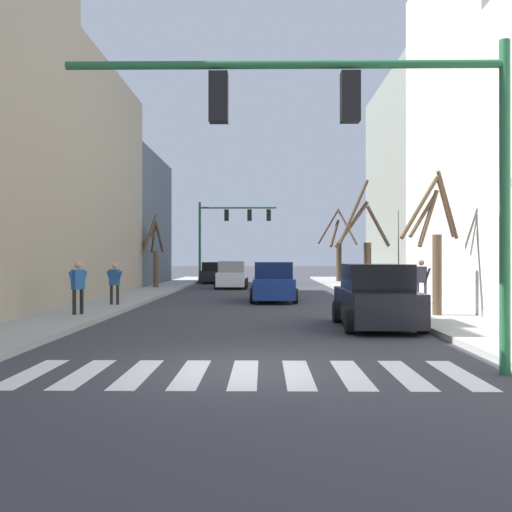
% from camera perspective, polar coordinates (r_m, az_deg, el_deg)
% --- Properties ---
extents(ground_plane, '(240.00, 240.00, 0.00)m').
position_cam_1_polar(ground_plane, '(10.84, -1.01, -10.57)').
color(ground_plane, '#38383D').
extents(building_row_left, '(6.00, 42.66, 12.84)m').
position_cam_1_polar(building_row_left, '(27.07, -21.91, 7.70)').
color(building_row_left, tan).
rests_on(building_row_left, ground_plane).
extents(crosswalk_stripes, '(7.65, 2.60, 0.01)m').
position_cam_1_polar(crosswalk_stripes, '(10.26, -1.12, -11.15)').
color(crosswalk_stripes, white).
rests_on(crosswalk_stripes, ground_plane).
extents(traffic_signal_near, '(7.48, 0.28, 5.61)m').
position_cam_1_polar(traffic_signal_near, '(10.45, 10.62, 11.79)').
color(traffic_signal_near, '#236038').
rests_on(traffic_signal_near, ground_plane).
extents(traffic_signal_far, '(5.69, 0.28, 5.99)m').
position_cam_1_polar(traffic_signal_far, '(43.81, -2.65, 3.08)').
color(traffic_signal_far, '#236038').
rests_on(traffic_signal_far, ground_plane).
extents(car_driving_toward_lane, '(2.03, 4.70, 1.75)m').
position_cam_1_polar(car_driving_toward_lane, '(26.83, 1.66, -2.58)').
color(car_driving_toward_lane, navy).
rests_on(car_driving_toward_lane, ground_plane).
extents(car_at_intersection, '(2.09, 4.32, 1.78)m').
position_cam_1_polar(car_at_intersection, '(17.01, 11.37, -3.97)').
color(car_at_intersection, black).
rests_on(car_at_intersection, ground_plane).
extents(car_driving_away_lane, '(2.17, 4.72, 1.59)m').
position_cam_1_polar(car_driving_away_lane, '(45.71, -3.93, -1.64)').
color(car_driving_away_lane, black).
rests_on(car_driving_away_lane, ground_plane).
extents(car_parked_right_near, '(1.98, 4.33, 1.71)m').
position_cam_1_polar(car_parked_right_near, '(37.86, -2.32, -1.89)').
color(car_parked_right_near, white).
rests_on(car_parked_right_near, ground_plane).
extents(pedestrian_on_left_sidewalk, '(0.47, 0.65, 1.68)m').
position_cam_1_polar(pedestrian_on_left_sidewalk, '(19.84, -16.59, -2.49)').
color(pedestrian_on_left_sidewalk, black).
rests_on(pedestrian_on_left_sidewalk, sidewalk_left).
extents(pedestrian_on_right_sidewalk, '(0.67, 0.31, 1.59)m').
position_cam_1_polar(pedestrian_on_right_sidewalk, '(23.56, -13.33, -2.24)').
color(pedestrian_on_right_sidewalk, black).
rests_on(pedestrian_on_right_sidewalk, sidewalk_left).
extents(pedestrian_waiting_at_curb, '(0.70, 0.41, 1.72)m').
position_cam_1_polar(pedestrian_waiting_at_curb, '(24.44, 15.48, -1.99)').
color(pedestrian_waiting_at_curb, '#282D47').
rests_on(pedestrian_waiting_at_curb, sidewalk_right).
extents(street_tree_right_far, '(1.67, 2.33, 4.41)m').
position_cam_1_polar(street_tree_right_far, '(36.89, -9.76, 0.35)').
color(street_tree_right_far, brown).
rests_on(street_tree_right_far, sidewalk_left).
extents(street_tree_left_near, '(2.95, 1.85, 5.52)m').
position_cam_1_polar(street_tree_left_near, '(45.49, 7.80, 0.53)').
color(street_tree_left_near, '#473828').
rests_on(street_tree_left_near, sidewalk_right).
extents(street_tree_left_far, '(2.29, 1.64, 4.57)m').
position_cam_1_polar(street_tree_left_far, '(19.65, 16.71, 0.81)').
color(street_tree_left_far, brown).
rests_on(street_tree_left_far, sidewalk_right).
extents(street_tree_right_mid, '(2.80, 0.45, 5.69)m').
position_cam_1_polar(street_tree_right_mid, '(30.29, 10.25, 0.73)').
color(street_tree_right_mid, '#473828').
rests_on(street_tree_right_mid, sidewalk_right).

